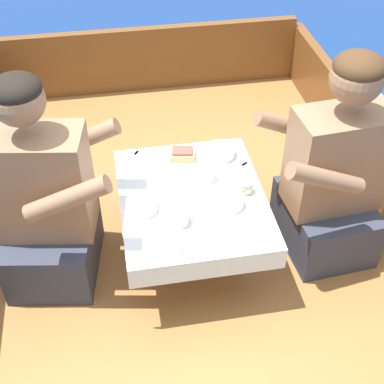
# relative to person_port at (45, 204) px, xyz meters

# --- Properties ---
(ground_plane) EXTENTS (60.00, 60.00, 0.00)m
(ground_plane) POSITION_rel_person_port_xyz_m (0.61, -0.09, -0.64)
(ground_plane) COLOR navy
(boat_deck) EXTENTS (2.03, 3.29, 0.26)m
(boat_deck) POSITION_rel_person_port_xyz_m (0.61, -0.09, -0.51)
(boat_deck) COLOR #9E6B38
(boat_deck) RESTS_ON ground_plane
(bow_coaming) EXTENTS (1.91, 0.06, 0.42)m
(bow_coaming) POSITION_rel_person_port_xyz_m (0.61, 1.52, -0.17)
(bow_coaming) COLOR brown
(bow_coaming) RESTS_ON boat_deck
(cockpit_table) EXTENTS (0.62, 0.75, 0.35)m
(cockpit_table) POSITION_rel_person_port_xyz_m (0.61, -0.01, -0.08)
(cockpit_table) COLOR #B2B2B7
(cockpit_table) RESTS_ON boat_deck
(person_port) EXTENTS (0.57, 0.51, 0.97)m
(person_port) POSITION_rel_person_port_xyz_m (0.00, 0.00, 0.00)
(person_port) COLOR #333847
(person_port) RESTS_ON boat_deck
(person_starboard) EXTENTS (0.55, 0.47, 0.98)m
(person_starboard) POSITION_rel_person_port_xyz_m (1.22, -0.05, 0.01)
(person_starboard) COLOR #333847
(person_starboard) RESTS_ON boat_deck
(plate_sandwich) EXTENTS (0.19, 0.19, 0.01)m
(plate_sandwich) POSITION_rel_person_port_xyz_m (0.61, 0.24, -0.03)
(plate_sandwich) COLOR silver
(plate_sandwich) RESTS_ON cockpit_table
(plate_bread) EXTENTS (0.17, 0.17, 0.01)m
(plate_bread) POSITION_rel_person_port_xyz_m (0.72, -0.27, -0.03)
(plate_bread) COLOR silver
(plate_bread) RESTS_ON cockpit_table
(sandwich) EXTENTS (0.12, 0.10, 0.05)m
(sandwich) POSITION_rel_person_port_xyz_m (0.61, 0.24, -0.01)
(sandwich) COLOR tan
(sandwich) RESTS_ON plate_sandwich
(bowl_port_near) EXTENTS (0.12, 0.12, 0.04)m
(bowl_port_near) POSITION_rel_person_port_xyz_m (0.75, -0.10, -0.02)
(bowl_port_near) COLOR silver
(bowl_port_near) RESTS_ON cockpit_table
(bowl_starboard_near) EXTENTS (0.12, 0.12, 0.04)m
(bowl_starboard_near) POSITION_rel_person_port_xyz_m (0.39, -0.06, -0.02)
(bowl_starboard_near) COLOR silver
(bowl_starboard_near) RESTS_ON cockpit_table
(bowl_center_far) EXTENTS (0.14, 0.14, 0.04)m
(bowl_center_far) POSITION_rel_person_port_xyz_m (0.79, 0.25, -0.02)
(bowl_center_far) COLOR silver
(bowl_center_far) RESTS_ON cockpit_table
(coffee_cup_port) EXTENTS (0.10, 0.07, 0.06)m
(coffee_cup_port) POSITION_rel_person_port_xyz_m (0.53, -0.17, -0.01)
(coffee_cup_port) COLOR silver
(coffee_cup_port) RESTS_ON cockpit_table
(coffee_cup_starboard) EXTENTS (0.10, 0.07, 0.06)m
(coffee_cup_starboard) POSITION_rel_person_port_xyz_m (0.69, 0.09, -0.01)
(coffee_cup_starboard) COLOR silver
(coffee_cup_starboard) RESTS_ON cockpit_table
(tin_can) EXTENTS (0.07, 0.07, 0.05)m
(tin_can) POSITION_rel_person_port_xyz_m (0.84, -0.02, -0.01)
(tin_can) COLOR silver
(tin_can) RESTS_ON cockpit_table
(utensil_fork_port) EXTENTS (0.11, 0.15, 0.00)m
(utensil_fork_port) POSITION_rel_person_port_xyz_m (0.37, 0.29, -0.04)
(utensil_fork_port) COLOR silver
(utensil_fork_port) RESTS_ON cockpit_table
(utensil_spoon_port) EXTENTS (0.17, 0.03, 0.01)m
(utensil_spoon_port) POSITION_rel_person_port_xyz_m (0.74, 0.33, -0.04)
(utensil_spoon_port) COLOR silver
(utensil_spoon_port) RESTS_ON cockpit_table
(utensil_knife_starboard) EXTENTS (0.03, 0.17, 0.00)m
(utensil_knife_starboard) POSITION_rel_person_port_xyz_m (0.86, -0.14, -0.04)
(utensil_knife_starboard) COLOR silver
(utensil_knife_starboard) RESTS_ON cockpit_table
(utensil_spoon_center) EXTENTS (0.16, 0.08, 0.01)m
(utensil_spoon_center) POSITION_rel_person_port_xyz_m (0.48, -0.32, -0.04)
(utensil_spoon_center) COLOR silver
(utensil_spoon_center) RESTS_ON cockpit_table
(utensil_fork_starboard) EXTENTS (0.15, 0.11, 0.00)m
(utensil_fork_starboard) POSITION_rel_person_port_xyz_m (0.84, 0.13, -0.04)
(utensil_fork_starboard) COLOR silver
(utensil_fork_starboard) RESTS_ON cockpit_table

